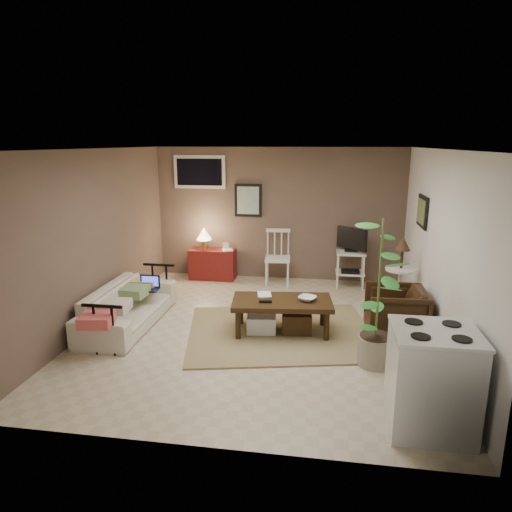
% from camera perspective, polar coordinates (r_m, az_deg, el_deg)
% --- Properties ---
extents(floor, '(5.00, 5.00, 0.00)m').
position_cam_1_polar(floor, '(6.29, 0.20, -9.20)').
color(floor, '#C1B293').
rests_on(floor, ground).
extents(art_back, '(0.50, 0.03, 0.60)m').
position_cam_1_polar(art_back, '(8.37, -0.98, 6.97)').
color(art_back, black).
extents(art_right, '(0.03, 0.60, 0.45)m').
position_cam_1_polar(art_right, '(6.96, 20.09, 5.26)').
color(art_right, black).
extents(window, '(0.96, 0.03, 0.60)m').
position_cam_1_polar(window, '(8.52, -7.06, 10.37)').
color(window, silver).
extents(rug, '(2.79, 2.41, 0.02)m').
position_cam_1_polar(rug, '(6.20, 3.13, -9.46)').
color(rug, '#968157').
rests_on(rug, floor).
extents(coffee_table, '(1.37, 0.81, 0.49)m').
position_cam_1_polar(coffee_table, '(6.09, 3.17, -7.20)').
color(coffee_table, '#31200D').
rests_on(coffee_table, floor).
extents(sofa, '(0.56, 1.90, 0.74)m').
position_cam_1_polar(sofa, '(6.57, -15.71, -5.24)').
color(sofa, beige).
rests_on(sofa, floor).
extents(sofa_pillows, '(0.37, 1.81, 0.13)m').
position_cam_1_polar(sofa_pillows, '(6.33, -16.20, -5.18)').
color(sofa_pillows, beige).
rests_on(sofa_pillows, sofa).
extents(sofa_end_rails, '(0.51, 1.90, 0.64)m').
position_cam_1_polar(sofa_end_rails, '(6.54, -14.80, -5.74)').
color(sofa_end_rails, black).
rests_on(sofa_end_rails, floor).
extents(laptop, '(0.29, 0.21, 0.20)m').
position_cam_1_polar(laptop, '(6.75, -13.22, -3.59)').
color(laptop, black).
rests_on(laptop, sofa).
extents(red_console, '(0.84, 0.37, 0.97)m').
position_cam_1_polar(red_console, '(8.50, -5.53, -0.64)').
color(red_console, maroon).
rests_on(red_console, floor).
extents(spindle_chair, '(0.47, 0.47, 0.97)m').
position_cam_1_polar(spindle_chair, '(8.15, 2.72, -0.36)').
color(spindle_chair, silver).
rests_on(spindle_chair, floor).
extents(tv_stand, '(0.50, 0.45, 1.05)m').
position_cam_1_polar(tv_stand, '(8.11, 11.77, 0.01)').
color(tv_stand, silver).
rests_on(tv_stand, floor).
extents(side_table, '(0.44, 0.44, 1.17)m').
position_cam_1_polar(side_table, '(6.93, 17.68, -1.32)').
color(side_table, silver).
rests_on(side_table, floor).
extents(armchair, '(0.69, 0.74, 0.75)m').
position_cam_1_polar(armchair, '(6.18, 17.00, -6.54)').
color(armchair, black).
rests_on(armchair, floor).
extents(potted_plant, '(0.43, 0.43, 1.72)m').
position_cam_1_polar(potted_plant, '(5.21, 15.10, -3.93)').
color(potted_plant, '#A29480').
rests_on(potted_plant, floor).
extents(stove, '(0.72, 0.67, 0.94)m').
position_cam_1_polar(stove, '(4.39, 21.10, -14.26)').
color(stove, silver).
rests_on(stove, floor).
extents(bowl, '(0.23, 0.13, 0.23)m').
position_cam_1_polar(bowl, '(6.00, 6.45, -4.52)').
color(bowl, '#31200D').
rests_on(bowl, coffee_table).
extents(book_table, '(0.18, 0.05, 0.25)m').
position_cam_1_polar(book_table, '(6.15, 0.21, -3.85)').
color(book_table, '#31200D').
rests_on(book_table, coffee_table).
extents(book_console, '(0.18, 0.08, 0.24)m').
position_cam_1_polar(book_console, '(8.29, -4.18, 1.47)').
color(book_console, '#31200D').
rests_on(book_console, red_console).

